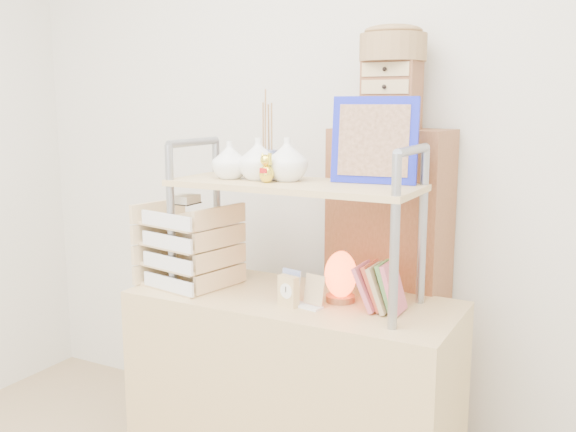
% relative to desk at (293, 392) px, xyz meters
% --- Properties ---
extents(desk, '(1.20, 0.50, 0.75)m').
position_rel_desk_xyz_m(desk, '(0.00, 0.00, 0.00)').
color(desk, tan).
rests_on(desk, ground).
extents(cabinet, '(0.47, 0.27, 1.35)m').
position_rel_desk_xyz_m(cabinet, '(0.24, 0.37, 0.30)').
color(cabinet, brown).
rests_on(cabinet, ground).
extents(hutch, '(0.90, 0.34, 0.72)m').
position_rel_desk_xyz_m(hutch, '(-0.01, 0.01, 0.80)').
color(hutch, gray).
rests_on(hutch, desk).
extents(letter_tray, '(0.33, 0.32, 0.35)m').
position_rel_desk_xyz_m(letter_tray, '(-0.43, -0.06, 0.52)').
color(letter_tray, tan).
rests_on(letter_tray, desk).
extents(salt_lamp, '(0.12, 0.11, 0.18)m').
position_rel_desk_xyz_m(salt_lamp, '(0.18, 0.03, 0.47)').
color(salt_lamp, brown).
rests_on(salt_lamp, desk).
extents(desk_clock, '(0.08, 0.05, 0.11)m').
position_rel_desk_xyz_m(desk_clock, '(0.04, -0.10, 0.43)').
color(desk_clock, '#D7BB73').
rests_on(desk_clock, desk).
extents(postcard_stand, '(0.18, 0.08, 0.12)m').
position_rel_desk_xyz_m(postcard_stand, '(0.07, -0.08, 0.41)').
color(postcard_stand, white).
rests_on(postcard_stand, desk).
extents(drawer_chest, '(0.20, 0.16, 0.25)m').
position_rel_desk_xyz_m(drawer_chest, '(0.24, 0.35, 1.10)').
color(drawer_chest, brown).
rests_on(drawer_chest, cabinet).
extents(woven_basket, '(0.25, 0.25, 0.10)m').
position_rel_desk_xyz_m(woven_basket, '(0.24, 0.35, 1.28)').
color(woven_basket, brown).
rests_on(woven_basket, drawer_chest).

